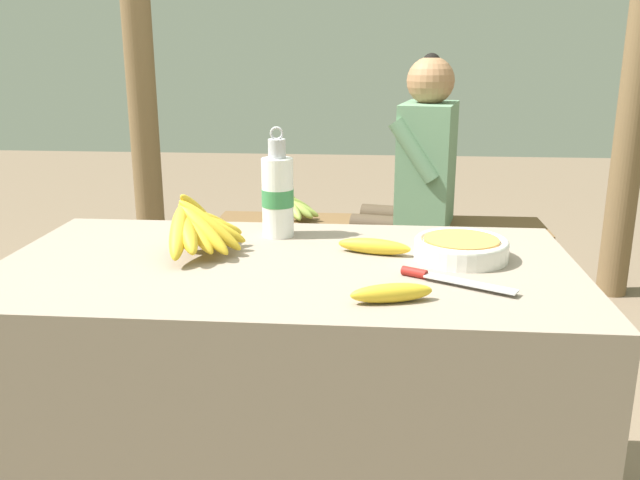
% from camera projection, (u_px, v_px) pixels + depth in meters
% --- Properties ---
extents(market_counter, '(1.31, 0.71, 0.68)m').
position_uv_depth(market_counter, '(288.00, 396.00, 1.63)').
color(market_counter, gray).
rests_on(market_counter, ground_plane).
extents(banana_bunch_ripe, '(0.18, 0.30, 0.15)m').
position_uv_depth(banana_bunch_ripe, '(198.00, 225.00, 1.59)').
color(banana_bunch_ripe, '#4C381E').
rests_on(banana_bunch_ripe, market_counter).
extents(serving_bowl, '(0.22, 0.22, 0.05)m').
position_uv_depth(serving_bowl, '(461.00, 247.00, 1.56)').
color(serving_bowl, white).
rests_on(serving_bowl, market_counter).
extents(water_bottle, '(0.08, 0.08, 0.28)m').
position_uv_depth(water_bottle, '(278.00, 195.00, 1.72)').
color(water_bottle, white).
rests_on(water_bottle, market_counter).
extents(loose_banana_front, '(0.17, 0.08, 0.04)m').
position_uv_depth(loose_banana_front, '(391.00, 293.00, 1.29)').
color(loose_banana_front, gold).
rests_on(loose_banana_front, market_counter).
extents(loose_banana_side, '(0.18, 0.08, 0.04)m').
position_uv_depth(loose_banana_side, '(374.00, 246.00, 1.59)').
color(loose_banana_side, gold).
rests_on(loose_banana_side, market_counter).
extents(knife, '(0.23, 0.14, 0.02)m').
position_uv_depth(knife, '(441.00, 278.00, 1.40)').
color(knife, '#BCBCC1').
rests_on(knife, market_counter).
extents(wooden_bench, '(1.37, 0.32, 0.44)m').
position_uv_depth(wooden_bench, '(378.00, 241.00, 2.85)').
color(wooden_bench, brown).
rests_on(wooden_bench, ground_plane).
extents(seated_vendor, '(0.45, 0.42, 1.13)m').
position_uv_depth(seated_vendor, '(415.00, 175.00, 2.74)').
color(seated_vendor, '#473828').
rests_on(seated_vendor, ground_plane).
extents(banana_bunch_green, '(0.16, 0.28, 0.13)m').
position_uv_depth(banana_bunch_green, '(296.00, 208.00, 2.84)').
color(banana_bunch_green, '#4C381E').
rests_on(banana_bunch_green, wooden_bench).
extents(support_post_near, '(0.14, 0.14, 2.40)m').
position_uv_depth(support_post_near, '(138.00, 35.00, 3.14)').
color(support_post_near, brown).
rests_on(support_post_near, ground_plane).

